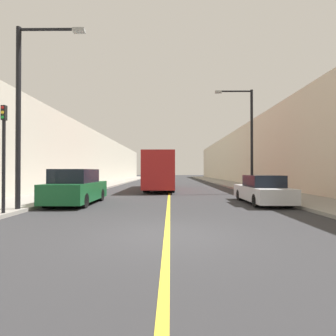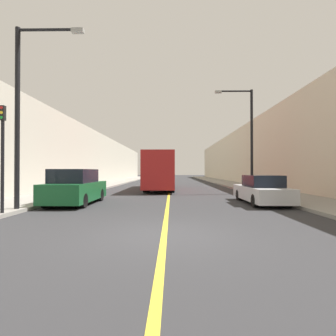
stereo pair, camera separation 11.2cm
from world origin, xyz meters
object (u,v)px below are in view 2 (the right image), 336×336
object	(u,v)px
parked_suv_left	(75,188)
traffic_light	(3,154)
bus	(161,171)
street_lamp_right	(248,133)
car_right_near	(261,191)
street_lamp_left	(24,104)

from	to	relation	value
parked_suv_left	traffic_light	xyz separation A→B (m)	(-1.35, -3.74, 1.50)
bus	street_lamp_right	distance (m)	8.44
car_right_near	street_lamp_right	distance (m)	7.11
car_right_near	parked_suv_left	bearing A→B (deg)	-177.66
car_right_near	street_lamp_left	bearing A→B (deg)	-164.28
parked_suv_left	car_right_near	bearing A→B (deg)	2.34
street_lamp_left	street_lamp_right	bearing A→B (deg)	36.94
street_lamp_right	traffic_light	world-z (taller)	street_lamp_right
parked_suv_left	street_lamp_right	world-z (taller)	street_lamp_right
bus	traffic_light	world-z (taller)	traffic_light
street_lamp_right	parked_suv_left	bearing A→B (deg)	-149.58
bus	traffic_light	size ratio (longest dim) A/B	2.71
bus	street_lamp_right	size ratio (longest dim) A/B	1.41
parked_suv_left	street_lamp_right	distance (m)	12.93
car_right_near	street_lamp_right	world-z (taller)	street_lamp_right
parked_suv_left	street_lamp_right	size ratio (longest dim) A/B	0.60
street_lamp_right	traffic_light	size ratio (longest dim) A/B	1.92
parked_suv_left	car_right_near	distance (m)	9.65
parked_suv_left	street_lamp_right	bearing A→B (deg)	30.42
street_lamp_right	traffic_light	bearing A→B (deg)	-140.25
bus	traffic_light	bearing A→B (deg)	-110.38
street_lamp_right	bus	bearing A→B (deg)	147.79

